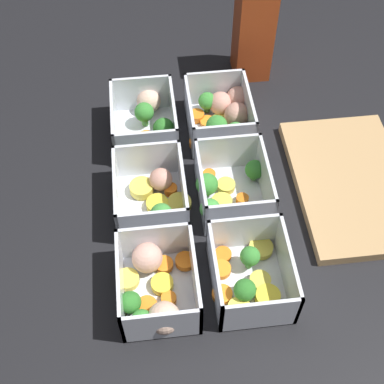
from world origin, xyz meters
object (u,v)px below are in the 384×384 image
(container_near_left, at_px, (145,124))
(container_near_right, at_px, (155,288))
(container_far_center, at_px, (229,189))
(juice_carton, at_px, (254,31))
(container_far_right, at_px, (250,277))
(container_near_center, at_px, (154,196))
(container_far_left, at_px, (224,114))

(container_near_left, bearing_deg, container_near_right, -1.09)
(container_near_left, height_order, container_far_center, same)
(container_near_left, relative_size, container_near_right, 1.10)
(container_far_center, xyz_separation_m, juice_carton, (-0.30, 0.09, 0.07))
(container_far_right, bearing_deg, container_near_right, -88.95)
(container_near_center, height_order, container_near_right, same)
(container_far_left, distance_m, container_far_center, 0.17)
(container_near_right, height_order, container_far_center, same)
(container_near_left, distance_m, juice_carton, 0.27)
(container_near_right, distance_m, juice_carton, 0.52)
(container_near_center, relative_size, container_far_right, 0.96)
(container_far_center, relative_size, container_far_right, 0.96)
(container_near_center, bearing_deg, container_far_center, 89.49)
(container_near_left, distance_m, container_far_right, 0.34)
(container_near_center, bearing_deg, container_near_left, -178.10)
(container_near_left, xyz_separation_m, container_far_center, (0.16, 0.13, -0.00))
(container_far_right, bearing_deg, container_near_center, -141.70)
(container_near_left, distance_m, container_far_center, 0.20)
(container_near_left, distance_m, container_near_right, 0.31)
(container_near_center, relative_size, container_near_right, 0.91)
(container_near_right, distance_m, container_far_center, 0.21)
(container_near_right, distance_m, container_far_right, 0.14)
(container_near_left, relative_size, juice_carton, 0.82)
(juice_carton, bearing_deg, container_near_center, -34.66)
(container_near_right, height_order, container_far_left, same)
(container_far_left, height_order, juice_carton, juice_carton)
(container_near_center, distance_m, container_near_right, 0.16)
(container_near_center, bearing_deg, container_far_left, 140.28)
(container_far_right, xyz_separation_m, juice_carton, (-0.46, 0.08, 0.07))
(container_near_center, xyz_separation_m, container_far_left, (-0.16, 0.14, 0.00))
(container_near_right, relative_size, container_far_center, 1.10)
(juice_carton, bearing_deg, container_far_left, -27.81)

